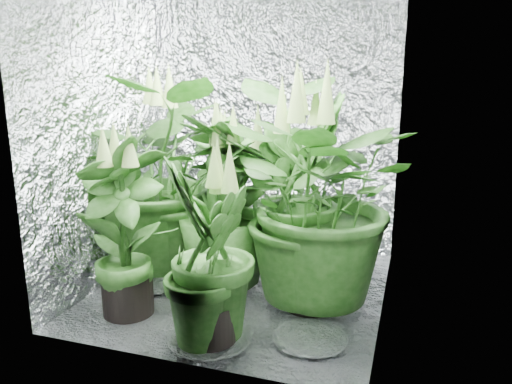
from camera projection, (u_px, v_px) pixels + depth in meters
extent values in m
plane|color=silver|center=(242.00, 288.00, 2.93)|extent=(1.60, 1.60, 0.00)
cube|color=silver|center=(280.00, 107.00, 3.43)|extent=(1.60, 0.02, 2.00)
cube|color=silver|center=(172.00, 136.00, 1.95)|extent=(1.60, 0.02, 2.00)
cube|color=silver|center=(113.00, 113.00, 2.93)|extent=(0.02, 1.60, 2.00)
cube|color=silver|center=(394.00, 122.00, 2.45)|extent=(0.02, 1.60, 2.00)
cylinder|color=black|center=(166.00, 249.00, 3.18)|extent=(0.31, 0.31, 0.28)
cylinder|color=#4E3015|center=(165.00, 230.00, 3.15)|extent=(0.29, 0.29, 0.03)
imported|color=#15410D|center=(162.00, 174.00, 3.06)|extent=(1.18, 1.18, 1.19)
cone|color=#819B46|center=(158.00, 85.00, 2.93)|extent=(0.10, 0.10, 0.28)
cylinder|color=black|center=(237.00, 251.00, 3.17)|extent=(0.29, 0.29, 0.26)
cylinder|color=#4E3015|center=(237.00, 233.00, 3.14)|extent=(0.27, 0.27, 0.03)
imported|color=#15410D|center=(236.00, 194.00, 3.08)|extent=(0.69, 0.69, 0.94)
cone|color=#819B46|center=(236.00, 129.00, 2.98)|extent=(0.09, 0.09, 0.26)
cylinder|color=black|center=(300.00, 264.00, 2.96)|extent=(0.29, 0.29, 0.26)
cylinder|color=#4E3015|center=(300.00, 246.00, 2.93)|extent=(0.27, 0.27, 0.03)
imported|color=#15410D|center=(301.00, 190.00, 2.85)|extent=(0.75, 0.75, 1.10)
cone|color=#819B46|center=(303.00, 103.00, 2.73)|extent=(0.09, 0.09, 0.26)
cylinder|color=black|center=(225.00, 268.00, 2.94)|extent=(0.25, 0.25, 0.23)
cylinder|color=#4E3015|center=(224.00, 252.00, 2.92)|extent=(0.23, 0.23, 0.03)
imported|color=#15410D|center=(224.00, 201.00, 2.84)|extent=(0.75, 0.75, 0.99)
cone|color=#819B46|center=(222.00, 123.00, 2.74)|extent=(0.08, 0.08, 0.23)
cylinder|color=black|center=(311.00, 281.00, 2.69)|extent=(0.31, 0.31, 0.28)
cylinder|color=#4E3015|center=(311.00, 260.00, 2.66)|extent=(0.28, 0.28, 0.03)
imported|color=#15410D|center=(313.00, 195.00, 2.58)|extent=(1.23, 1.23, 1.18)
cone|color=#819B46|center=(316.00, 92.00, 2.45)|extent=(0.10, 0.10, 0.28)
cylinder|color=black|center=(128.00, 292.00, 2.61)|extent=(0.26, 0.26, 0.24)
cylinder|color=#4E3015|center=(127.00, 273.00, 2.59)|extent=(0.24, 0.24, 0.03)
imported|color=#15410D|center=(123.00, 223.00, 2.52)|extent=(0.67, 0.67, 0.93)
cone|color=#819B46|center=(118.00, 143.00, 2.42)|extent=(0.09, 0.09, 0.24)
cylinder|color=black|center=(210.00, 324.00, 2.30)|extent=(0.25, 0.25, 0.22)
cylinder|color=#4E3015|center=(209.00, 305.00, 2.27)|extent=(0.23, 0.23, 0.03)
imported|color=#15410D|center=(208.00, 252.00, 2.21)|extent=(0.49, 0.49, 0.88)
cone|color=#819B46|center=(206.00, 167.00, 2.12)|extent=(0.08, 0.08, 0.22)
cylinder|color=black|center=(361.00, 269.00, 3.11)|extent=(0.13, 0.13, 0.07)
cylinder|color=black|center=(363.00, 247.00, 3.08)|extent=(0.09, 0.09, 0.09)
cylinder|color=#4C4C51|center=(354.00, 246.00, 3.10)|extent=(0.02, 0.27, 0.27)
torus|color=#4C4C51|center=(354.00, 246.00, 3.10)|extent=(0.02, 0.29, 0.29)
cube|color=white|center=(218.00, 290.00, 2.21)|extent=(0.05, 0.05, 0.08)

